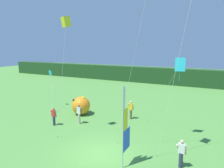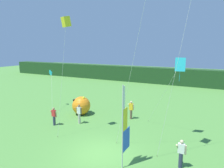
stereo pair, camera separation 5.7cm
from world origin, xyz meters
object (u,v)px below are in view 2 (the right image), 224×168
(banner_flag, at_px, (125,128))
(kite_cyan_diamond_1, at_px, (179,68))
(person_mid_field, at_px, (54,116))
(person_far_left, at_px, (131,109))
(inflatable_balloon, at_px, (81,106))
(person_far_right, at_px, (181,153))
(kite_cyan_delta_2, at_px, (51,73))
(person_near_banner, at_px, (79,114))
(kite_yellow_box_0, at_px, (66,22))

(banner_flag, height_order, kite_cyan_diamond_1, kite_cyan_diamond_1)
(person_mid_field, distance_m, person_far_left, 6.90)
(person_mid_field, height_order, inflatable_balloon, inflatable_balloon)
(person_far_right, bearing_deg, person_mid_field, 172.09)
(kite_cyan_delta_2, bearing_deg, banner_flag, -30.23)
(person_near_banner, height_order, person_mid_field, person_near_banner)
(inflatable_balloon, bearing_deg, person_far_right, -25.48)
(person_far_right, height_order, kite_cyan_delta_2, kite_cyan_delta_2)
(person_mid_field, xyz_separation_m, inflatable_balloon, (0.37, 3.40, 0.08))
(banner_flag, relative_size, person_far_left, 2.72)
(banner_flag, height_order, person_far_left, banner_flag)
(banner_flag, height_order, person_far_right, banner_flag)
(kite_cyan_diamond_1, bearing_deg, person_mid_field, -165.97)
(person_near_banner, height_order, kite_cyan_delta_2, kite_cyan_delta_2)
(person_mid_field, bearing_deg, person_far_right, -7.91)
(inflatable_balloon, bearing_deg, kite_yellow_box_0, -66.00)
(kite_cyan_delta_2, bearing_deg, person_near_banner, -26.83)
(person_mid_field, xyz_separation_m, kite_cyan_delta_2, (-4.23, 4.29, 3.00))
(kite_cyan_delta_2, bearing_deg, person_mid_field, -45.40)
(person_far_left, bearing_deg, kite_yellow_box_0, -122.41)
(person_near_banner, distance_m, kite_cyan_delta_2, 7.23)
(banner_flag, distance_m, kite_cyan_diamond_1, 6.16)
(person_near_banner, distance_m, person_far_right, 9.35)
(banner_flag, xyz_separation_m, person_mid_field, (-7.76, 2.70, -1.41))
(kite_yellow_box_0, bearing_deg, person_near_banner, 103.46)
(banner_flag, distance_m, person_far_left, 7.71)
(person_far_left, distance_m, kite_yellow_box_0, 9.47)
(person_near_banner, xyz_separation_m, kite_cyan_diamond_1, (7.92, 1.10, 4.27))
(kite_yellow_box_0, distance_m, kite_cyan_diamond_1, 8.63)
(person_far_left, height_order, kite_cyan_diamond_1, kite_cyan_diamond_1)
(person_near_banner, relative_size, kite_yellow_box_0, 0.19)
(person_mid_field, bearing_deg, kite_cyan_delta_2, 134.60)
(banner_flag, height_order, kite_cyan_delta_2, banner_flag)
(kite_cyan_diamond_1, distance_m, kite_cyan_delta_2, 14.02)
(kite_yellow_box_0, bearing_deg, inflatable_balloon, 114.00)
(kite_yellow_box_0, xyz_separation_m, kite_cyan_delta_2, (-6.33, 4.77, -4.52))
(kite_yellow_box_0, bearing_deg, person_mid_field, 167.15)
(banner_flag, distance_m, person_mid_field, 8.33)
(person_far_left, xyz_separation_m, kite_yellow_box_0, (-3.15, -4.95, 7.43))
(person_far_right, height_order, inflatable_balloon, inflatable_balloon)
(kite_cyan_delta_2, bearing_deg, person_far_right, -21.23)
(kite_cyan_diamond_1, bearing_deg, kite_cyan_delta_2, 172.22)
(kite_cyan_diamond_1, bearing_deg, person_far_left, 154.49)
(inflatable_balloon, height_order, kite_cyan_delta_2, kite_cyan_delta_2)
(banner_flag, xyz_separation_m, person_far_left, (-2.51, 7.17, -1.32))
(kite_yellow_box_0, relative_size, kite_cyan_delta_2, 2.10)
(person_mid_field, height_order, kite_cyan_diamond_1, kite_cyan_diamond_1)
(person_near_banner, distance_m, kite_yellow_box_0, 7.66)
(person_near_banner, height_order, person_far_left, person_far_left)
(person_mid_field, bearing_deg, inflatable_balloon, 83.73)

